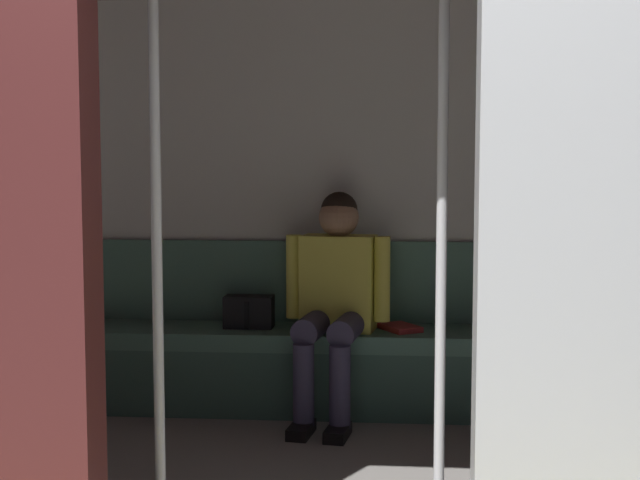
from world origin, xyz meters
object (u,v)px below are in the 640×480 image
Objects in this scene: grab_pole_far at (442,225)px; book at (400,328)px; train_car at (296,108)px; handbag at (249,312)px; person_seated at (335,290)px; grab_pole_door at (156,224)px; bench_seat at (331,350)px.

book is at bearing -85.99° from grab_pole_far.
handbag is (0.36, -0.97, -1.00)m from train_car.
person_seated is 0.41m from book.
grab_pole_door reaches higher than person_seated.
grab_pole_door reaches higher than book.
book is 0.10× the size of grab_pole_door.
train_car reaches higher than book.
bench_seat is at bearing -95.10° from train_car.
train_car is 1.23m from person_seated.
book is 0.10× the size of grab_pole_far.
person_seated is 1.62m from grab_pole_far.
train_car is 1.44m from handbag.
bench_seat is 0.49m from handbag.
book is 1.95m from grab_pole_door.
person_seated is 0.53× the size of grab_pole_door.
bench_seat is at bearing -25.50° from book.
handbag reaches higher than book.
train_car is 29.09× the size of book.
grab_pole_far is (-0.45, 1.50, 0.44)m from person_seated.
person_seated is at bearing -73.34° from grab_pole_far.
grab_pole_door is at bearing 31.81° from book.
person_seated is 4.51× the size of handbag.
bench_seat is at bearing -106.49° from grab_pole_door.
bench_seat is 0.33m from person_seated.
train_car reaches higher than handbag.
book is (-0.36, -0.04, 0.12)m from bench_seat.
grab_pole_door is at bearing 60.17° from train_car.
handbag is 1.18× the size of book.
person_seated is 1.68m from grab_pole_door.
grab_pole_door is at bearing 72.13° from person_seated.
train_car is at bearing 84.90° from bench_seat.
handbag is (0.47, -0.11, -0.14)m from person_seated.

